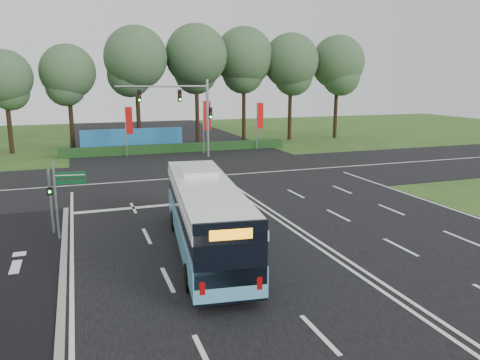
% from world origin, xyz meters
% --- Properties ---
extents(ground, '(120.00, 120.00, 0.00)m').
position_xyz_m(ground, '(0.00, 0.00, 0.00)').
color(ground, '#294F1A').
rests_on(ground, ground).
extents(road_main, '(20.00, 120.00, 0.04)m').
position_xyz_m(road_main, '(0.00, 0.00, 0.02)').
color(road_main, black).
rests_on(road_main, ground).
extents(road_cross, '(120.00, 14.00, 0.05)m').
position_xyz_m(road_cross, '(0.00, 12.00, 0.03)').
color(road_cross, black).
rests_on(road_cross, ground).
extents(kerb_strip, '(0.25, 18.00, 0.12)m').
position_xyz_m(kerb_strip, '(-10.10, -3.00, 0.06)').
color(kerb_strip, gray).
rests_on(kerb_strip, ground).
extents(city_bus, '(3.65, 11.17, 3.15)m').
position_xyz_m(city_bus, '(-4.57, -2.71, 1.59)').
color(city_bus, '#549FC4').
rests_on(city_bus, ground).
extents(pedestrian_signal, '(0.27, 0.40, 3.06)m').
position_xyz_m(pedestrian_signal, '(-10.58, 1.66, 1.67)').
color(pedestrian_signal, gray).
rests_on(pedestrian_signal, ground).
extents(street_sign, '(1.37, 0.30, 3.55)m').
position_xyz_m(street_sign, '(-10.01, 0.81, 2.27)').
color(street_sign, gray).
rests_on(street_sign, ground).
extents(banner_flag_left, '(0.64, 0.32, 4.65)m').
position_xyz_m(banner_flag_left, '(-4.74, 23.29, 3.03)').
color(banner_flag_left, gray).
rests_on(banner_flag_left, ground).
extents(banner_flag_mid, '(0.76, 0.11, 5.13)m').
position_xyz_m(banner_flag_mid, '(2.38, 22.47, 3.32)').
color(banner_flag_mid, gray).
rests_on(banner_flag_mid, ground).
extents(banner_flag_right, '(0.71, 0.14, 4.81)m').
position_xyz_m(banner_flag_right, '(8.22, 23.55, 3.13)').
color(banner_flag_right, gray).
rests_on(banner_flag_right, ground).
extents(traffic_light_gantry, '(8.41, 0.28, 7.00)m').
position_xyz_m(traffic_light_gantry, '(0.21, 20.50, 4.66)').
color(traffic_light_gantry, gray).
rests_on(traffic_light_gantry, ground).
extents(hedge, '(22.00, 1.20, 0.80)m').
position_xyz_m(hedge, '(0.00, 24.50, 0.40)').
color(hedge, '#153B15').
rests_on(hedge, ground).
extents(blue_hoarding, '(10.00, 0.30, 2.20)m').
position_xyz_m(blue_hoarding, '(-4.00, 27.00, 1.10)').
color(blue_hoarding, '#1D67A1').
rests_on(blue_hoarding, ground).
extents(eucalyptus_row, '(47.21, 9.09, 12.84)m').
position_xyz_m(eucalyptus_row, '(2.17, 30.11, 8.86)').
color(eucalyptus_row, black).
rests_on(eucalyptus_row, ground).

